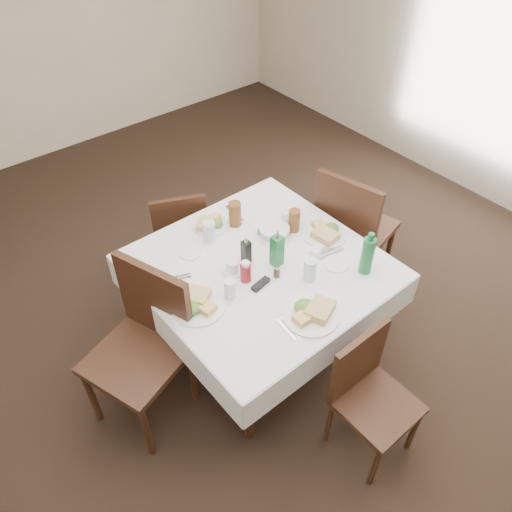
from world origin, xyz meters
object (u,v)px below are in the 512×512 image
Objects in this scene: chair_west at (146,337)px; oil_cruet_dark at (246,251)px; chair_east at (351,225)px; green_bottle at (367,255)px; water_s at (310,269)px; bread_basket at (274,232)px; ketchup_bottle at (246,272)px; coffee_mug at (232,267)px; dining_table at (260,274)px; water_n at (209,232)px; chair_north at (180,230)px; water_w at (230,289)px; oil_cruet_green at (277,249)px; water_e at (287,219)px; chair_south at (368,389)px.

chair_west reaches higher than oil_cruet_dark.
chair_east is 3.57× the size of green_bottle.
water_s is 0.43m from bread_basket.
green_bottle reaches higher than oil_cruet_dark.
coffee_mug is (-0.02, 0.10, -0.03)m from ketchup_bottle.
dining_table is 0.21m from coffee_mug.
oil_cruet_dark is 1.41× the size of ketchup_bottle.
dining_table is 6.35× the size of bread_basket.
ketchup_bottle is (-0.04, -0.42, -0.01)m from water_n.
chair_north is 0.64m from water_n.
chair_east reaches higher than water_w.
oil_cruet_green is at bearing -9.20° from chair_west.
chair_east is at bearing 5.36° from ketchup_bottle.
water_n is 0.72× the size of oil_cruet_dark.
ketchup_bottle is 0.71m from green_bottle.
water_w is 0.20m from coffee_mug.
chair_east is 0.59m from water_e.
chair_west is at bearing 177.30° from coffee_mug.
water_s is 0.45m from coffee_mug.
chair_south is 3.13× the size of oil_cruet_green.
chair_west reaches higher than coffee_mug.
dining_table is 4.77× the size of green_bottle.
oil_cruet_green is 2.25× the size of coffee_mug.
water_e reaches higher than water_w.
chair_south is (0.06, -1.79, 0.00)m from chair_north.
chair_south is 7.05× the size of coffee_mug.
water_n is 0.42m from ketchup_bottle.
oil_cruet_green is 0.28m from coffee_mug.
water_n reaches higher than chair_south.
chair_west is 8.84× the size of coffee_mug.
oil_cruet_dark is 1.69× the size of coffee_mug.
oil_cruet_dark is (-0.41, -0.09, 0.02)m from water_e.
water_n is at bearing -98.23° from chair_north.
oil_cruet_green reaches higher than ketchup_bottle.
bread_basket is 0.42m from coffee_mug.
green_bottle reaches higher than chair_east.
water_w is at bearing -161.86° from dining_table.
water_e reaches higher than chair_south.
water_e is at bearing 4.28° from chair_west.
oil_cruet_dark is 0.13m from coffee_mug.
water_e is at bearing 72.62° from chair_south.
chair_south is 0.80× the size of chair_west.
coffee_mug is at bearing -2.70° from chair_west.
chair_north is 5.71× the size of water_s.
chair_west reaches higher than ketchup_bottle.
dining_table is 6.90× the size of oil_cruet_dark.
oil_cruet_dark is at bearing 9.60° from coffee_mug.
water_n is 0.33m from coffee_mug.
water_s reaches higher than ketchup_bottle.
coffee_mug is at bearing 161.75° from dining_table.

